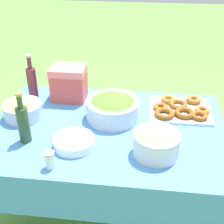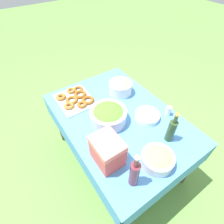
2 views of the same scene
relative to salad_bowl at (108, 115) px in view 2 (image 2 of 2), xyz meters
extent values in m
plane|color=#609342|center=(0.02, 0.10, -0.78)|extent=(14.00, 14.00, 0.00)
cube|color=#4C8CD1|center=(0.02, 0.10, -0.08)|extent=(1.32, 0.92, 0.02)
cube|color=#4C8CD1|center=(0.02, -0.35, -0.20)|extent=(1.32, 0.01, 0.22)
cube|color=#4C8CD1|center=(0.02, 0.55, -0.20)|extent=(1.32, 0.01, 0.22)
cube|color=#4C8CD1|center=(-0.64, 0.10, -0.20)|extent=(0.01, 0.92, 0.22)
cube|color=#4C8CD1|center=(0.67, 0.10, -0.20)|extent=(0.01, 0.92, 0.22)
cylinder|color=#473828|center=(-0.58, -0.30, -0.44)|extent=(0.05, 0.05, 0.68)
cylinder|color=#473828|center=(0.62, -0.30, -0.44)|extent=(0.05, 0.05, 0.68)
cylinder|color=#473828|center=(-0.58, 0.50, -0.44)|extent=(0.05, 0.05, 0.68)
cylinder|color=#473828|center=(0.62, 0.50, -0.44)|extent=(0.05, 0.05, 0.68)
cylinder|color=silver|center=(0.00, 0.00, -0.01)|extent=(0.31, 0.31, 0.11)
ellipsoid|color=#51892D|center=(0.00, 0.00, 0.03)|extent=(0.27, 0.27, 0.07)
cylinder|color=silver|center=(-0.25, 0.31, -0.01)|extent=(0.23, 0.23, 0.12)
ellipsoid|color=tan|center=(-0.25, 0.31, 0.03)|extent=(0.20, 0.20, 0.07)
cube|color=silver|center=(-0.40, -0.12, -0.06)|extent=(0.37, 0.31, 0.02)
torus|color=#93561E|center=(-0.28, -0.11, -0.04)|extent=(0.09, 0.09, 0.03)
torus|color=brown|center=(-0.50, -0.03, -0.04)|extent=(0.11, 0.11, 0.03)
torus|color=#A36628|center=(-0.49, -0.22, -0.04)|extent=(0.13, 0.13, 0.03)
torus|color=#93561E|center=(-0.39, -0.16, -0.04)|extent=(0.15, 0.15, 0.03)
torus|color=brown|center=(-0.42, -0.05, -0.04)|extent=(0.17, 0.17, 0.03)
torus|color=#A36628|center=(-0.53, -0.10, -0.04)|extent=(0.12, 0.12, 0.03)
torus|color=#A36628|center=(-0.33, -0.21, -0.04)|extent=(0.12, 0.12, 0.03)
torus|color=brown|center=(-0.30, -0.03, -0.04)|extent=(0.16, 0.16, 0.03)
cylinder|color=white|center=(0.16, 0.30, -0.06)|extent=(0.21, 0.21, 0.01)
cylinder|color=white|center=(0.16, 0.30, -0.05)|extent=(0.21, 0.21, 0.01)
cylinder|color=white|center=(0.16, 0.30, -0.04)|extent=(0.21, 0.21, 0.01)
cylinder|color=white|center=(0.16, 0.30, -0.03)|extent=(0.21, 0.21, 0.01)
cylinder|color=#2D4723|center=(0.43, 0.28, 0.03)|extent=(0.06, 0.06, 0.20)
cylinder|color=#2D4723|center=(0.43, 0.28, 0.16)|extent=(0.03, 0.03, 0.07)
cylinder|color=#A58C33|center=(0.43, 0.28, 0.20)|extent=(0.03, 0.03, 0.01)
cylinder|color=maroon|center=(0.53, -0.17, 0.04)|extent=(0.06, 0.06, 0.22)
cylinder|color=maroon|center=(0.53, -0.17, 0.18)|extent=(0.03, 0.03, 0.08)
cylinder|color=#B7B7B7|center=(0.53, -0.17, 0.23)|extent=(0.03, 0.03, 0.02)
cylinder|color=silver|center=(0.52, 0.06, -0.03)|extent=(0.22, 0.22, 0.09)
ellipsoid|color=tan|center=(0.52, 0.06, 0.00)|extent=(0.20, 0.20, 0.07)
cube|color=#E04C42|center=(0.31, -0.21, 0.02)|extent=(0.21, 0.17, 0.18)
cube|color=#FF7A70|center=(0.31, -0.21, 0.13)|extent=(0.22, 0.17, 0.04)
cylinder|color=white|center=(0.24, 0.47, -0.03)|extent=(0.05, 0.05, 0.08)
cylinder|color=silver|center=(0.24, 0.47, 0.01)|extent=(0.05, 0.05, 0.01)
camera|label=1|loc=(-0.18, 1.55, 0.89)|focal=50.00mm
camera|label=2|loc=(0.85, -0.54, 1.05)|focal=28.00mm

